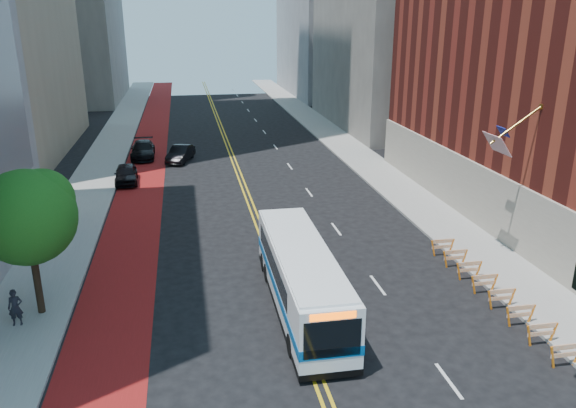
% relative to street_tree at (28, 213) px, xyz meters
% --- Properties ---
extents(ground, '(160.00, 160.00, 0.00)m').
position_rel_street_tree_xyz_m(ground, '(11.24, -6.04, -4.91)').
color(ground, black).
rests_on(ground, ground).
extents(sidewalk_left, '(4.00, 140.00, 0.15)m').
position_rel_street_tree_xyz_m(sidewalk_left, '(-0.76, 23.96, -4.84)').
color(sidewalk_left, gray).
rests_on(sidewalk_left, ground).
extents(sidewalk_right, '(4.00, 140.00, 0.15)m').
position_rel_street_tree_xyz_m(sidewalk_right, '(23.24, 23.96, -4.84)').
color(sidewalk_right, gray).
rests_on(sidewalk_right, ground).
extents(bus_lane_paint, '(3.60, 140.00, 0.01)m').
position_rel_street_tree_xyz_m(bus_lane_paint, '(3.14, 23.96, -4.91)').
color(bus_lane_paint, maroon).
rests_on(bus_lane_paint, ground).
extents(center_line_inner, '(0.14, 140.00, 0.01)m').
position_rel_street_tree_xyz_m(center_line_inner, '(11.06, 23.96, -4.91)').
color(center_line_inner, gold).
rests_on(center_line_inner, ground).
extents(center_line_outer, '(0.14, 140.00, 0.01)m').
position_rel_street_tree_xyz_m(center_line_outer, '(11.42, 23.96, -4.91)').
color(center_line_outer, gold).
rests_on(center_line_outer, ground).
extents(lane_dashes, '(0.14, 98.20, 0.01)m').
position_rel_street_tree_xyz_m(lane_dashes, '(16.04, 31.96, -4.90)').
color(lane_dashes, silver).
rests_on(lane_dashes, ground).
extents(construction_barriers, '(1.42, 10.91, 1.00)m').
position_rel_street_tree_xyz_m(construction_barriers, '(20.84, -2.62, -4.24)').
color(construction_barriers, orange).
rests_on(construction_barriers, ground).
extents(street_tree, '(4.20, 4.20, 6.70)m').
position_rel_street_tree_xyz_m(street_tree, '(0.00, 0.00, 0.00)').
color(street_tree, black).
rests_on(street_tree, sidewalk_left).
extents(transit_bus, '(2.57, 11.37, 3.12)m').
position_rel_street_tree_xyz_m(transit_bus, '(11.71, -1.59, -3.28)').
color(transit_bus, white).
rests_on(transit_bus, ground).
extents(car_a, '(2.01, 4.48, 1.50)m').
position_rel_street_tree_xyz_m(car_a, '(1.94, 21.26, -4.16)').
color(car_a, black).
rests_on(car_a, ground).
extents(car_b, '(2.90, 4.76, 1.48)m').
position_rel_street_tree_xyz_m(car_b, '(6.34, 27.63, -4.17)').
color(car_b, black).
rests_on(car_b, ground).
extents(car_c, '(2.27, 5.41, 1.56)m').
position_rel_street_tree_xyz_m(car_c, '(2.80, 29.72, -4.13)').
color(car_c, black).
rests_on(car_c, ground).
extents(pedestrian, '(0.63, 0.43, 1.67)m').
position_rel_street_tree_xyz_m(pedestrian, '(-0.83, -1.04, -3.93)').
color(pedestrian, black).
rests_on(pedestrian, sidewalk_left).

